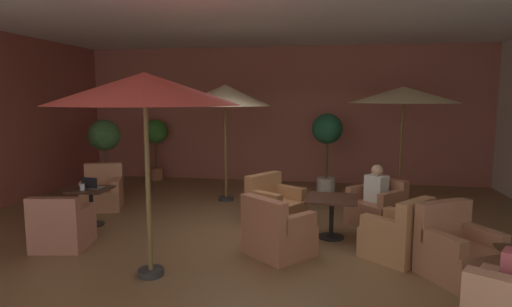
# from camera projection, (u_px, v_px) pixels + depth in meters

# --- Properties ---
(ground_plane) EXTENTS (10.54, 9.33, 0.02)m
(ground_plane) POSITION_uv_depth(u_px,v_px,m) (251.00, 237.00, 6.74)
(ground_plane) COLOR brown
(wall_back_brick) EXTENTS (10.54, 0.08, 3.50)m
(wall_back_brick) POSITION_uv_depth(u_px,v_px,m) (282.00, 115.00, 11.04)
(wall_back_brick) COLOR #A95E4D
(wall_back_brick) RESTS_ON ground_plane
(ceiling_slab) EXTENTS (10.54, 9.33, 0.06)m
(ceiling_slab) POSITION_uv_depth(u_px,v_px,m) (251.00, 8.00, 6.28)
(ceiling_slab) COLOR silver
(ceiling_slab) RESTS_ON wall_back_brick
(cafe_table_front_left) EXTENTS (0.65, 0.65, 0.65)m
(cafe_table_front_left) POSITION_uv_depth(u_px,v_px,m) (91.00, 199.00, 7.30)
(cafe_table_front_left) COLOR black
(cafe_table_front_left) RESTS_ON ground_plane
(armchair_front_left_north) EXTENTS (0.82, 0.83, 0.81)m
(armchair_front_left_north) POSITION_uv_depth(u_px,v_px,m) (62.00, 228.00, 6.21)
(armchair_front_left_north) COLOR #A5664F
(armchair_front_left_north) RESTS_ON ground_plane
(armchair_front_left_east) EXTENTS (0.93, 0.93, 0.88)m
(armchair_front_left_east) POSITION_uv_depth(u_px,v_px,m) (103.00, 193.00, 8.42)
(armchair_front_left_east) COLOR #B47853
(armchair_front_left_east) RESTS_ON ground_plane
(cafe_table_front_right) EXTENTS (0.83, 0.83, 0.65)m
(cafe_table_front_right) POSITION_uv_depth(u_px,v_px,m) (332.00, 206.00, 6.63)
(cafe_table_front_right) COLOR black
(cafe_table_front_right) RESTS_ON ground_plane
(armchair_front_right_north) EXTENTS (1.10, 1.11, 0.85)m
(armchair_front_right_north) POSITION_uv_depth(u_px,v_px,m) (274.00, 206.00, 7.43)
(armchair_front_right_north) COLOR #AF7547
(armchair_front_right_north) RESTS_ON ground_plane
(armchair_front_right_east) EXTENTS (1.10, 1.10, 0.85)m
(armchair_front_right_east) POSITION_uv_depth(u_px,v_px,m) (277.00, 233.00, 5.92)
(armchair_front_right_east) COLOR #A46649
(armchair_front_right_east) RESTS_ON ground_plane
(armchair_front_right_south) EXTENTS (1.03, 1.02, 0.87)m
(armchair_front_right_south) POSITION_uv_depth(u_px,v_px,m) (398.00, 236.00, 5.77)
(armchair_front_right_south) COLOR #AF794C
(armchair_front_right_south) RESTS_ON ground_plane
(armchair_front_right_west) EXTENTS (1.09, 1.09, 0.79)m
(armchair_front_right_west) POSITION_uv_depth(u_px,v_px,m) (377.00, 208.00, 7.35)
(armchair_front_right_west) COLOR #A56849
(armchair_front_right_west) RESTS_ON ground_plane
(armchair_mid_center_north) EXTENTS (1.05, 1.05, 0.90)m
(armchair_mid_center_north) POSITION_uv_depth(u_px,v_px,m) (457.00, 252.00, 5.19)
(armchair_mid_center_north) COLOR #A66D4E
(armchair_mid_center_north) RESTS_ON ground_plane
(patio_umbrella_tall_red) EXTENTS (1.93, 1.93, 2.47)m
(patio_umbrella_tall_red) POSITION_uv_depth(u_px,v_px,m) (225.00, 96.00, 8.83)
(patio_umbrella_tall_red) COLOR #2D2D2D
(patio_umbrella_tall_red) RESTS_ON ground_plane
(patio_umbrella_center_beige) EXTENTS (2.17, 2.17, 2.42)m
(patio_umbrella_center_beige) POSITION_uv_depth(u_px,v_px,m) (403.00, 96.00, 8.41)
(patio_umbrella_center_beige) COLOR #2D2D2D
(patio_umbrella_center_beige) RESTS_ON ground_plane
(patio_umbrella_near_wall) EXTENTS (2.28, 2.28, 2.50)m
(patio_umbrella_near_wall) POSITION_uv_depth(u_px,v_px,m) (145.00, 90.00, 4.97)
(patio_umbrella_near_wall) COLOR #2D2D2D
(patio_umbrella_near_wall) RESTS_ON ground_plane
(potted_tree_left_corner) EXTENTS (0.70, 0.70, 1.84)m
(potted_tree_left_corner) POSITION_uv_depth(u_px,v_px,m) (327.00, 137.00, 9.79)
(potted_tree_left_corner) COLOR beige
(potted_tree_left_corner) RESTS_ON ground_plane
(potted_tree_mid_left) EXTENTS (0.64, 0.64, 1.63)m
(potted_tree_mid_left) POSITION_uv_depth(u_px,v_px,m) (155.00, 137.00, 11.24)
(potted_tree_mid_left) COLOR #AB6744
(potted_tree_mid_left) RESTS_ON ground_plane
(potted_tree_mid_right) EXTENTS (0.69, 0.69, 1.72)m
(potted_tree_mid_right) POSITION_uv_depth(u_px,v_px,m) (105.00, 146.00, 9.36)
(potted_tree_mid_right) COLOR #AE6C47
(potted_tree_mid_right) RESTS_ON ground_plane
(patron_with_friend) EXTENTS (0.42, 0.42, 0.64)m
(patron_with_friend) POSITION_uv_depth(u_px,v_px,m) (376.00, 185.00, 7.28)
(patron_with_friend) COLOR silver
(patron_with_friend) RESTS_ON ground_plane
(iced_drink_cup) EXTENTS (0.08, 0.08, 0.11)m
(iced_drink_cup) POSITION_uv_depth(u_px,v_px,m) (82.00, 187.00, 7.14)
(iced_drink_cup) COLOR white
(iced_drink_cup) RESTS_ON cafe_table_front_left
(open_laptop) EXTENTS (0.33, 0.26, 0.20)m
(open_laptop) POSITION_uv_depth(u_px,v_px,m) (92.00, 185.00, 7.30)
(open_laptop) COLOR #9EA0A5
(open_laptop) RESTS_ON cafe_table_front_left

